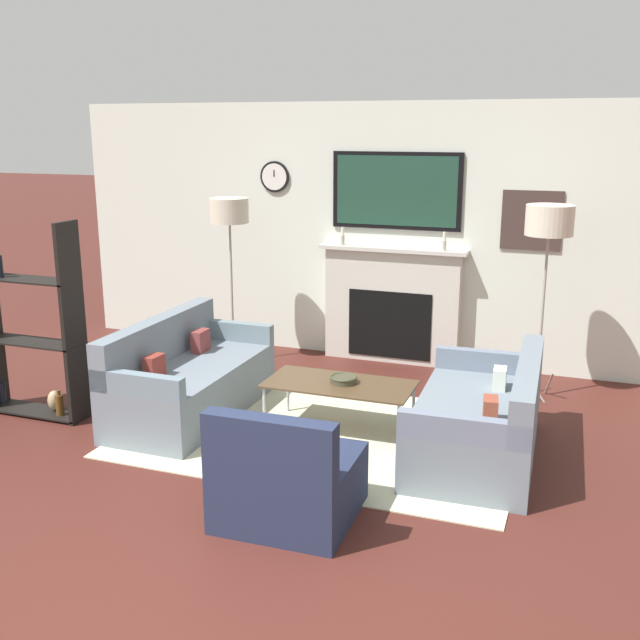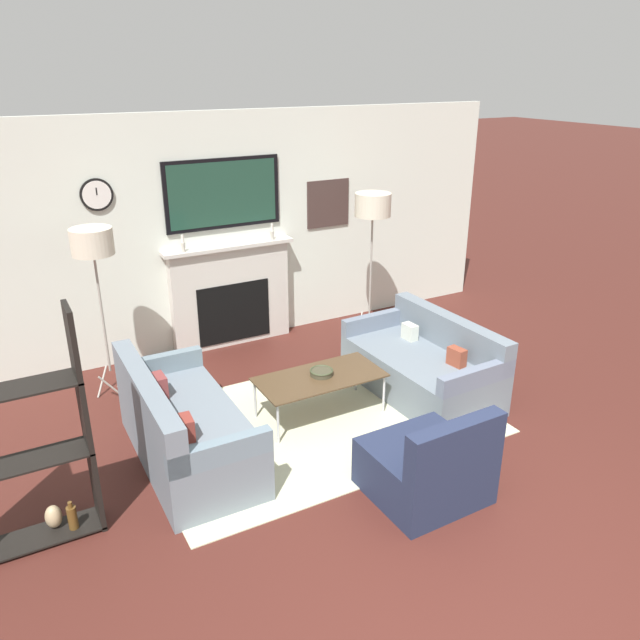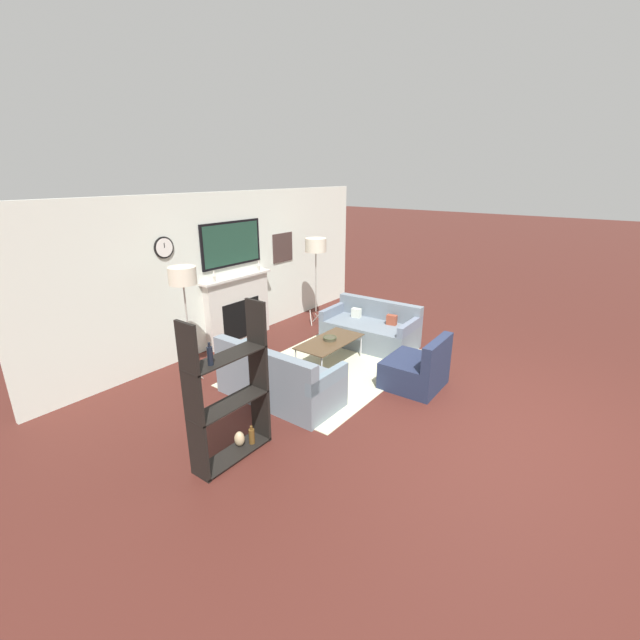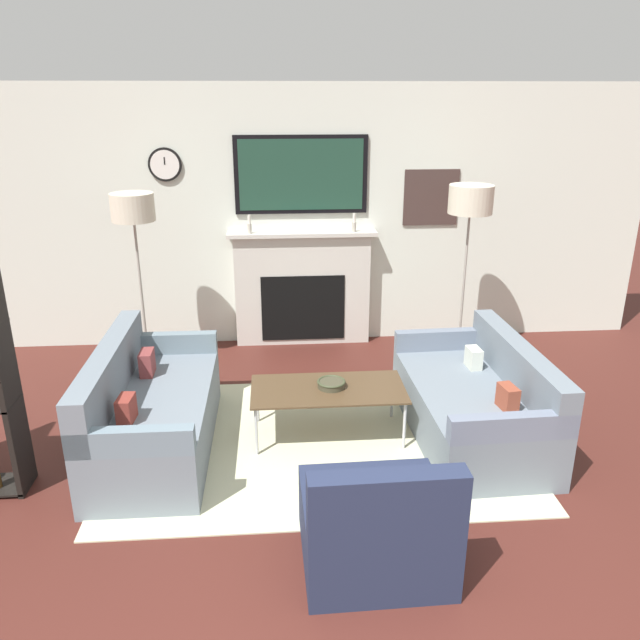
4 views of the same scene
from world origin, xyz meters
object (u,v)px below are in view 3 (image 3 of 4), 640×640
Objects in this scene: couch_right at (371,330)px; armchair at (417,370)px; coffee_table at (330,342)px; floor_lamp_right at (316,246)px; floor_lamp_left at (183,277)px; couch_left at (278,380)px; shelf_unit at (229,396)px; decorative_bowl at (330,338)px.

armchair is (-1.02, -1.38, -0.01)m from couch_right.
armchair is at bearing -84.42° from coffee_table.
floor_lamp_left is at bearing -180.00° from floor_lamp_right.
floor_lamp_right is (0.30, 1.49, 1.35)m from couch_right.
couch_left is 0.99× the size of floor_lamp_left.
couch_left is 2.06× the size of armchair.
shelf_unit is (-4.07, -1.93, -0.88)m from floor_lamp_right.
floor_lamp_left is at bearing 152.27° from couch_right.
floor_lamp_left is 2.31m from shelf_unit.
coffee_table is 0.67× the size of floor_lamp_right.
floor_lamp_right is (3.13, 0.00, 0.04)m from floor_lamp_left.
floor_lamp_right reaches higher than armchair.
coffee_table is at bearing 175.56° from couch_right.
floor_lamp_right is at bearing 65.16° from armchair.
armchair is 0.48× the size of floor_lamp_left.
floor_lamp_left is at bearing 139.98° from coffee_table.
floor_lamp_right is (2.83, 1.49, 1.32)m from couch_left.
couch_right is at bearing 0.02° from couch_left.
coffee_table is at bearing 95.58° from armchair.
coffee_table is at bearing 11.66° from shelf_unit.
couch_right is 7.48× the size of decorative_bowl.
couch_right is at bearing -27.73° from floor_lamp_left.
floor_lamp_right is (1.33, 2.87, 1.36)m from armchair.
coffee_table is (-1.17, 0.09, 0.12)m from couch_right.
shelf_unit reaches higher than coffee_table.
floor_lamp_left reaches higher than shelf_unit.
couch_right is 1.16m from decorative_bowl.
shelf_unit is (-2.60, -0.54, 0.35)m from coffee_table.
decorative_bowl is at bearing -39.21° from floor_lamp_left.
floor_lamp_right is 4.59m from shelf_unit.
floor_lamp_left is at bearing 122.24° from armchair.
decorative_bowl is at bearing 174.54° from couch_right.
floor_lamp_right is at bearing 43.55° from coffee_table.
armchair is at bearing -85.50° from decorative_bowl.
couch_right is at bearing -4.44° from coffee_table.
armchair is 2.94m from shelf_unit.
floor_lamp_left is (-2.83, 1.49, 1.31)m from couch_right.
floor_lamp_left is 3.13m from floor_lamp_right.
decorative_bowl is (-0.12, 1.49, 0.19)m from armchair.
coffee_table is 2.37m from floor_lamp_right.
couch_left reaches higher than coffee_table.
couch_left is 1.01× the size of shelf_unit.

